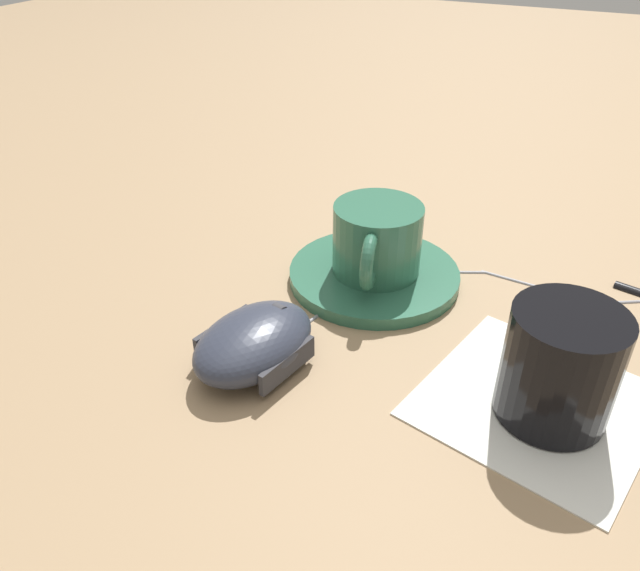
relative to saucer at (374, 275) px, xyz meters
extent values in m
plane|color=#9E7F5B|center=(-0.10, 0.06, -0.01)|extent=(3.00, 3.00, 0.00)
cylinder|color=#2D664C|center=(0.00, 0.00, 0.00)|extent=(0.14, 0.14, 0.01)
cylinder|color=#2D664C|center=(0.00, 0.00, 0.03)|extent=(0.07, 0.07, 0.06)
torus|color=#2D664C|center=(-0.01, 0.04, 0.04)|extent=(0.02, 0.05, 0.05)
ellipsoid|color=#2D3342|center=(0.04, 0.14, 0.01)|extent=(0.09, 0.11, 0.04)
cylinder|color=#38383D|center=(0.03, 0.11, 0.02)|extent=(0.01, 0.01, 0.01)
cube|color=#38383D|center=(0.07, 0.13, 0.01)|extent=(0.02, 0.05, 0.02)
cube|color=#38383D|center=(0.01, 0.14, 0.01)|extent=(0.02, 0.05, 0.02)
cylinder|color=gray|center=(0.02, 0.06, 0.00)|extent=(0.01, 0.05, 0.00)
cylinder|color=gray|center=(0.00, 0.02, 0.00)|extent=(0.02, 0.04, 0.00)
cylinder|color=gray|center=(-0.02, -0.02, 0.00)|extent=(0.04, 0.03, 0.00)
cylinder|color=gray|center=(-0.06, -0.04, 0.00)|extent=(0.04, 0.02, 0.00)
cylinder|color=gray|center=(-0.11, -0.05, 0.00)|extent=(0.05, 0.01, 0.00)
cylinder|color=gray|center=(-0.15, -0.05, 0.00)|extent=(0.05, 0.01, 0.00)
cylinder|color=gray|center=(-0.20, -0.06, 0.00)|extent=(0.04, 0.03, 0.00)
sphere|color=gray|center=(0.03, 0.09, 0.00)|extent=(0.00, 0.00, 0.00)
sphere|color=gray|center=(0.01, 0.04, 0.00)|extent=(0.00, 0.00, 0.00)
sphere|color=gray|center=(-0.01, 0.00, 0.00)|extent=(0.00, 0.00, 0.00)
sphere|color=gray|center=(-0.04, -0.03, 0.00)|extent=(0.00, 0.00, 0.00)
sphere|color=gray|center=(-0.08, -0.05, 0.00)|extent=(0.00, 0.00, 0.00)
sphere|color=gray|center=(-0.13, -0.05, 0.00)|extent=(0.00, 0.00, 0.00)
sphere|color=gray|center=(-0.18, -0.04, 0.00)|extent=(0.00, 0.00, 0.00)
cube|color=silver|center=(-0.15, 0.10, 0.00)|extent=(0.17, 0.17, 0.00)
cylinder|color=black|center=(-0.16, 0.10, 0.03)|extent=(0.07, 0.07, 0.08)
camera|label=1|loc=(-0.15, 0.43, 0.28)|focal=35.00mm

